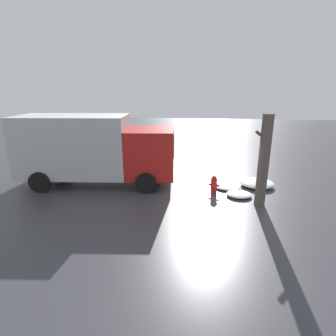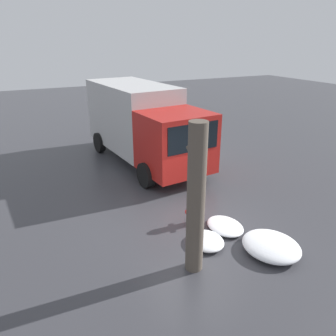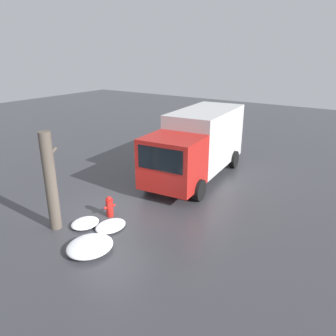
# 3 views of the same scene
# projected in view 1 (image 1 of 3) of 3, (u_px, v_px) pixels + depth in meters

# --- Properties ---
(ground_plane) EXTENTS (60.00, 60.00, 0.00)m
(ground_plane) POSITION_uv_depth(u_px,v_px,m) (213.00, 193.00, 11.18)
(ground_plane) COLOR #38383D
(fire_hydrant) EXTENTS (0.47, 0.37, 0.80)m
(fire_hydrant) POSITION_uv_depth(u_px,v_px,m) (214.00, 184.00, 11.06)
(fire_hydrant) COLOR red
(fire_hydrant) RESTS_ON ground_plane
(tree_trunk) EXTENTS (0.60, 0.40, 3.45)m
(tree_trunk) POSITION_uv_depth(u_px,v_px,m) (264.00, 161.00, 9.57)
(tree_trunk) COLOR brown
(tree_trunk) RESTS_ON ground_plane
(delivery_truck) EXTENTS (7.12, 3.13, 3.16)m
(delivery_truck) POSITION_uv_depth(u_px,v_px,m) (94.00, 148.00, 11.94)
(delivery_truck) COLOR red
(delivery_truck) RESTS_ON ground_plane
(snow_pile_by_hydrant) EXTENTS (1.49, 1.36, 0.32)m
(snow_pile_by_hydrant) POSITION_uv_depth(u_px,v_px,m) (257.00, 183.00, 11.92)
(snow_pile_by_hydrant) COLOR white
(snow_pile_by_hydrant) RESTS_ON ground_plane
(snow_pile_curbside) EXTENTS (1.03, 0.89, 0.20)m
(snow_pile_curbside) POSITION_uv_depth(u_px,v_px,m) (239.00, 194.00, 10.83)
(snow_pile_curbside) COLOR white
(snow_pile_curbside) RESTS_ON ground_plane
(snow_pile_by_tree) EXTENTS (1.17, 0.91, 0.18)m
(snow_pile_by_tree) POSITION_uv_depth(u_px,v_px,m) (227.00, 187.00, 11.70)
(snow_pile_by_tree) COLOR white
(snow_pile_by_tree) RESTS_ON ground_plane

